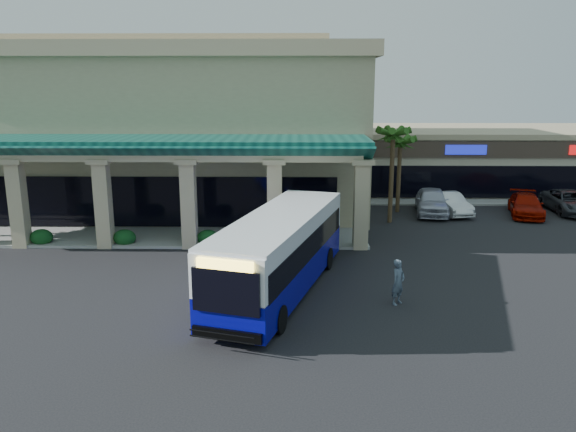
{
  "coord_description": "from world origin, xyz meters",
  "views": [
    {
      "loc": [
        2.66,
        -23.38,
        8.49
      ],
      "look_at": [
        2.22,
        3.27,
        2.2
      ],
      "focal_mm": 35.0,
      "sensor_mm": 36.0,
      "label": 1
    }
  ],
  "objects_px": {
    "car_white": "(449,203)",
    "pedestrian": "(398,282)",
    "car_gray": "(570,202)",
    "transit_bus": "(280,254)",
    "car_silver": "(432,201)",
    "car_red": "(526,205)"
  },
  "relations": [
    {
      "from": "transit_bus",
      "to": "pedestrian",
      "type": "relative_size",
      "value": 6.43
    },
    {
      "from": "pedestrian",
      "to": "car_gray",
      "type": "bearing_deg",
      "value": 1.5
    },
    {
      "from": "car_silver",
      "to": "car_white",
      "type": "xyz_separation_m",
      "value": [
        1.19,
        0.03,
        -0.15
      ]
    },
    {
      "from": "car_white",
      "to": "pedestrian",
      "type": "bearing_deg",
      "value": -123.12
    },
    {
      "from": "car_gray",
      "to": "pedestrian",
      "type": "bearing_deg",
      "value": -128.67
    },
    {
      "from": "car_silver",
      "to": "car_red",
      "type": "distance_m",
      "value": 6.13
    },
    {
      "from": "pedestrian",
      "to": "car_red",
      "type": "xyz_separation_m",
      "value": [
        11.13,
        15.51,
        -0.21
      ]
    },
    {
      "from": "car_gray",
      "to": "car_white",
      "type": "bearing_deg",
      "value": -173.91
    },
    {
      "from": "car_white",
      "to": "transit_bus",
      "type": "bearing_deg",
      "value": -138.53
    },
    {
      "from": "car_silver",
      "to": "pedestrian",
      "type": "bearing_deg",
      "value": -98.07
    },
    {
      "from": "transit_bus",
      "to": "car_gray",
      "type": "relative_size",
      "value": 2.2
    },
    {
      "from": "transit_bus",
      "to": "car_silver",
      "type": "xyz_separation_m",
      "value": [
        9.68,
        14.57,
        -0.77
      ]
    },
    {
      "from": "pedestrian",
      "to": "car_gray",
      "type": "relative_size",
      "value": 0.34
    },
    {
      "from": "car_silver",
      "to": "car_red",
      "type": "height_order",
      "value": "car_silver"
    },
    {
      "from": "transit_bus",
      "to": "car_gray",
      "type": "distance_m",
      "value": 24.36
    },
    {
      "from": "transit_bus",
      "to": "pedestrian",
      "type": "distance_m",
      "value": 4.91
    },
    {
      "from": "transit_bus",
      "to": "car_gray",
      "type": "height_order",
      "value": "transit_bus"
    },
    {
      "from": "car_silver",
      "to": "car_gray",
      "type": "bearing_deg",
      "value": 12.63
    },
    {
      "from": "pedestrian",
      "to": "car_silver",
      "type": "relative_size",
      "value": 0.36
    },
    {
      "from": "pedestrian",
      "to": "car_white",
      "type": "height_order",
      "value": "pedestrian"
    },
    {
      "from": "car_red",
      "to": "pedestrian",
      "type": "bearing_deg",
      "value": -110.63
    },
    {
      "from": "pedestrian",
      "to": "car_white",
      "type": "distance_m",
      "value": 17.07
    }
  ]
}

